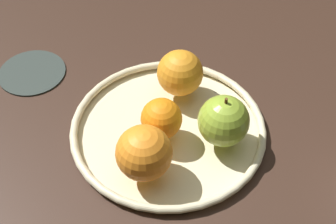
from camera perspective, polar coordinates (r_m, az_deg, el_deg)
name	(u,v)px	position (r cm, az deg, el deg)	size (l,w,h in cm)	color
ground_plane	(168,141)	(77.38, 0.00, -3.40)	(148.73, 148.73, 4.00)	#342119
fruit_bowl	(168,129)	(75.14, 0.00, -2.00)	(30.30, 30.30, 1.80)	beige
apple	(224,121)	(70.43, 6.55, -1.04)	(7.61, 7.61, 8.41)	#8DAB32
orange_back_right	(161,119)	(71.22, -0.77, -0.78)	(6.20, 6.20, 6.20)	orange
orange_center	(180,73)	(77.24, 1.43, 4.62)	(7.43, 7.43, 7.43)	orange
orange_front_left	(144,153)	(66.15, -2.85, -4.84)	(7.90, 7.90, 7.90)	orange
ambient_coaster	(32,72)	(88.35, -15.71, 4.57)	(11.68, 11.68, 0.60)	#2B3430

